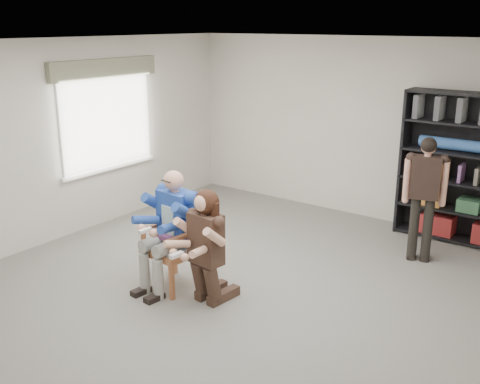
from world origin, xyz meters
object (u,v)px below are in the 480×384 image
Objects in this scene: armchair at (172,243)px; bookshelf at (466,170)px; seated_man at (172,230)px; kneeling_woman at (204,249)px; standing_man at (423,201)px.

bookshelf is at bearing 62.26° from armchair.
seated_man is 0.60m from kneeling_woman.
standing_man is at bearing -103.20° from bookshelf.
kneeling_woman is 3.98m from bookshelf.
standing_man is at bearing 55.73° from armchair.
standing_man is at bearing 65.80° from kneeling_woman.
armchair is 0.66× the size of standing_man.
seated_man is at bearing 96.21° from armchair.
kneeling_woman is (0.58, -0.12, -0.06)m from seated_man.
armchair is at bearing 174.52° from kneeling_woman.
bookshelf reaches higher than standing_man.
bookshelf reaches higher than seated_man.
armchair is 0.60m from kneeling_woman.
standing_man is (-0.24, -1.00, -0.23)m from bookshelf.
armchair is at bearing -123.95° from bookshelf.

